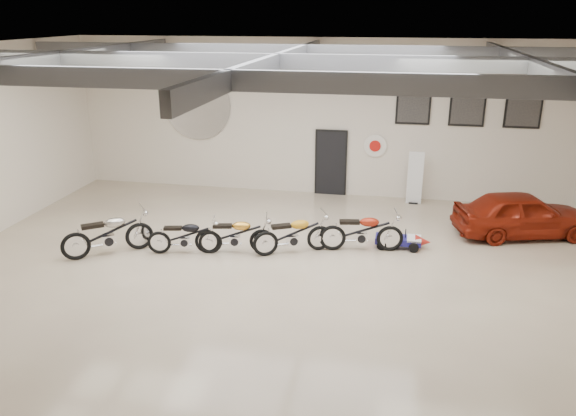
% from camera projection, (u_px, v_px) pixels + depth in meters
% --- Properties ---
extents(floor, '(16.00, 12.00, 0.01)m').
position_uv_depth(floor, '(278.00, 268.00, 13.24)').
color(floor, '#C1AD93').
rests_on(floor, ground).
extents(ceiling, '(16.00, 12.00, 0.01)m').
position_uv_depth(ceiling, '(277.00, 49.00, 11.59)').
color(ceiling, gray).
rests_on(ceiling, back_wall).
extents(back_wall, '(16.00, 0.02, 5.00)m').
position_uv_depth(back_wall, '(317.00, 118.00, 17.97)').
color(back_wall, beige).
rests_on(back_wall, floor).
extents(ceiling_beams, '(15.80, 11.80, 0.32)m').
position_uv_depth(ceiling_beams, '(277.00, 61.00, 11.67)').
color(ceiling_beams, slate).
rests_on(ceiling_beams, ceiling).
extents(door, '(0.92, 0.08, 2.10)m').
position_uv_depth(door, '(331.00, 163.00, 18.32)').
color(door, black).
rests_on(door, back_wall).
extents(logo_plaque, '(2.30, 0.06, 1.16)m').
position_uv_depth(logo_plaque, '(197.00, 105.00, 18.55)').
color(logo_plaque, silver).
rests_on(logo_plaque, back_wall).
extents(poster_left, '(1.05, 0.08, 1.35)m').
position_uv_depth(poster_left, '(414.00, 102.00, 17.20)').
color(poster_left, black).
rests_on(poster_left, back_wall).
extents(poster_mid, '(1.05, 0.08, 1.35)m').
position_uv_depth(poster_mid, '(468.00, 104.00, 16.91)').
color(poster_mid, black).
rests_on(poster_mid, back_wall).
extents(poster_right, '(1.05, 0.08, 1.35)m').
position_uv_depth(poster_right, '(524.00, 106.00, 16.62)').
color(poster_right, black).
rests_on(poster_right, back_wall).
extents(oil_sign, '(0.72, 0.10, 0.72)m').
position_uv_depth(oil_sign, '(375.00, 146.00, 17.85)').
color(oil_sign, white).
rests_on(oil_sign, back_wall).
extents(banner_stand, '(0.48, 0.21, 1.74)m').
position_uv_depth(banner_stand, '(415.00, 177.00, 17.47)').
color(banner_stand, white).
rests_on(banner_stand, floor).
extents(motorcycle_silver, '(2.16, 1.85, 1.14)m').
position_uv_depth(motorcycle_silver, '(107.00, 233.00, 13.83)').
color(motorcycle_silver, silver).
rests_on(motorcycle_silver, floor).
extents(motorcycle_black, '(1.90, 0.93, 0.95)m').
position_uv_depth(motorcycle_black, '(184.00, 236.00, 13.92)').
color(motorcycle_black, silver).
rests_on(motorcycle_black, floor).
extents(motorcycle_gold, '(2.03, 0.98, 1.01)m').
position_uv_depth(motorcycle_gold, '(235.00, 234.00, 13.93)').
color(motorcycle_gold, silver).
rests_on(motorcycle_gold, floor).
extents(motorcycle_yellow, '(2.06, 1.44, 1.04)m').
position_uv_depth(motorcycle_yellow, '(293.00, 234.00, 13.93)').
color(motorcycle_yellow, silver).
rests_on(motorcycle_yellow, floor).
extents(motorcycle_red, '(2.14, 0.97, 1.07)m').
position_uv_depth(motorcycle_red, '(362.00, 231.00, 14.07)').
color(motorcycle_red, silver).
rests_on(motorcycle_red, floor).
extents(go_kart, '(1.43, 0.66, 0.51)m').
position_uv_depth(go_kart, '(403.00, 238.00, 14.35)').
color(go_kart, navy).
rests_on(go_kart, floor).
extents(vintage_car, '(2.35, 3.87, 1.23)m').
position_uv_depth(vintage_car, '(523.00, 214.00, 15.00)').
color(vintage_car, maroon).
rests_on(vintage_car, floor).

